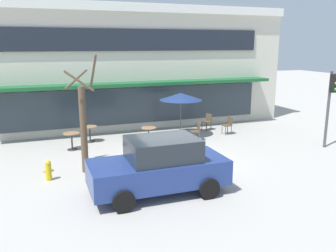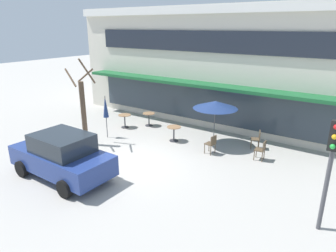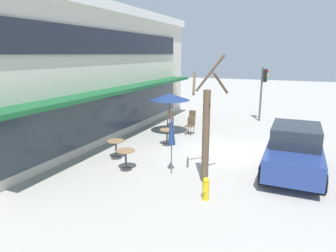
# 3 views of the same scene
# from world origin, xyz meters

# --- Properties ---
(ground_plane) EXTENTS (80.00, 80.00, 0.00)m
(ground_plane) POSITION_xyz_m (0.00, 0.00, 0.00)
(ground_plane) COLOR #ADA8A0
(building_facade) EXTENTS (18.14, 9.10, 6.58)m
(building_facade) POSITION_xyz_m (0.00, 9.96, 3.29)
(building_facade) COLOR beige
(building_facade) RESTS_ON ground
(cafe_table_near_wall) EXTENTS (0.70, 0.70, 0.76)m
(cafe_table_near_wall) POSITION_xyz_m (-3.50, 3.36, 0.52)
(cafe_table_near_wall) COLOR #333338
(cafe_table_near_wall) RESTS_ON ground
(cafe_table_streetside) EXTENTS (0.70, 0.70, 0.76)m
(cafe_table_streetside) POSITION_xyz_m (-0.04, 3.20, 0.52)
(cafe_table_streetside) COLOR #333338
(cafe_table_streetside) RESTS_ON ground
(cafe_table_by_tree) EXTENTS (0.70, 0.70, 0.76)m
(cafe_table_by_tree) POSITION_xyz_m (-2.57, 4.39, 0.52)
(cafe_table_by_tree) COLOR #333338
(cafe_table_by_tree) RESTS_ON ground
(patio_umbrella_green_folded) EXTENTS (2.10, 2.10, 2.20)m
(patio_umbrella_green_folded) POSITION_xyz_m (1.84, 3.86, 2.02)
(patio_umbrella_green_folded) COLOR #4C4C51
(patio_umbrella_green_folded) RESTS_ON ground
(patio_umbrella_cream_folded) EXTENTS (0.28, 0.28, 2.20)m
(patio_umbrella_cream_folded) POSITION_xyz_m (-3.17, 1.66, 1.63)
(patio_umbrella_cream_folded) COLOR #4C4C51
(patio_umbrella_cream_folded) RESTS_ON ground
(cafe_chair_0) EXTENTS (0.52, 0.52, 0.89)m
(cafe_chair_0) POSITION_xyz_m (3.72, 4.61, 0.53)
(cafe_chair_0) COLOR brown
(cafe_chair_0) RESTS_ON ground
(cafe_chair_1) EXTENTS (0.46, 0.46, 0.89)m
(cafe_chair_1) POSITION_xyz_m (2.24, 2.83, 0.53)
(cafe_chair_1) COLOR brown
(cafe_chair_1) RESTS_ON ground
(cafe_chair_2) EXTENTS (0.42, 0.42, 0.89)m
(cafe_chair_2) POSITION_xyz_m (4.31, 3.45, 0.53)
(cafe_chair_2) COLOR brown
(cafe_chair_2) RESTS_ON ground
(parked_sedan) EXTENTS (4.21, 2.03, 1.76)m
(parked_sedan) POSITION_xyz_m (-1.43, -2.35, 0.88)
(parked_sedan) COLOR navy
(parked_sedan) RESTS_ON ground
(street_tree) EXTENTS (1.13, 1.17, 4.21)m
(street_tree) POSITION_xyz_m (-3.31, 0.38, 1.77)
(street_tree) COLOR brown
(street_tree) RESTS_ON ground
(traffic_light_pole) EXTENTS (0.26, 0.44, 3.40)m
(traffic_light_pole) POSITION_xyz_m (7.19, -0.27, 2.30)
(traffic_light_pole) COLOR #47474C
(traffic_light_pole) RESTS_ON ground
(fire_hydrant) EXTENTS (0.36, 0.20, 0.71)m
(fire_hydrant) POSITION_xyz_m (-4.61, -0.03, 0.35)
(fire_hydrant) COLOR gold
(fire_hydrant) RESTS_ON ground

